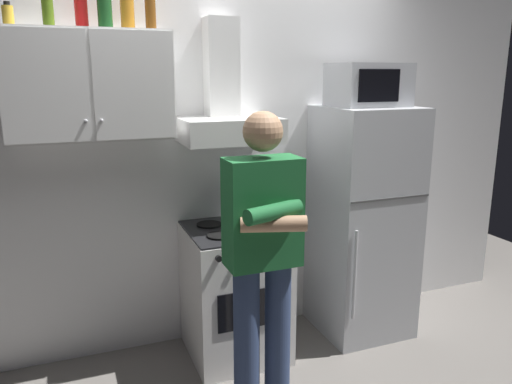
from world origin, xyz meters
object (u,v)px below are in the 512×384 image
cooking_pot (260,222)px  bottle_spice_jar (8,15)px  range_hood (227,109)px  bottle_beer_brown (150,9)px  bottle_wine_green (104,0)px  stove_oven (235,291)px  person_standing (263,256)px  microwave (368,85)px  bottle_olive_oil (47,5)px  refrigerator (363,222)px  bottle_soda_red (81,3)px  upper_cabinet (89,85)px  bottle_liquor_amber (127,2)px

cooking_pot → bottle_spice_jar: bottle_spice_jar is taller
range_hood → bottle_beer_brown: bottle_beer_brown is taller
cooking_pot → bottle_wine_green: 1.54m
bottle_wine_green → bottle_spice_jar: bearing=175.4°
stove_oven → person_standing: (-0.05, -0.61, 0.47)m
microwave → range_hood: bearing=173.5°
person_standing → bottle_olive_oil: size_ratio=6.95×
refrigerator → bottle_soda_red: bottle_soda_red is taller
microwave → bottle_soda_red: (-1.76, 0.13, 0.45)m
bottle_wine_green → stove_oven: bearing=-7.9°
upper_cabinet → person_standing: bearing=-44.3°
person_standing → bottle_soda_red: bottle_soda_red is taller
bottle_wine_green → bottle_beer_brown: size_ratio=1.28×
upper_cabinet → refrigerator: upper_cabinet is taller
microwave → bottle_olive_oil: size_ratio=2.04×
bottle_liquor_amber → bottle_olive_oil: 0.42m
person_standing → bottle_spice_jar: size_ratio=13.32×
upper_cabinet → bottle_olive_oil: bottle_olive_oil is taller
bottle_spice_jar → bottle_olive_oil: (0.19, -0.03, 0.06)m
cooking_pot → bottle_wine_green: (-0.82, 0.21, 1.28)m
bottle_olive_oil → cooking_pot: bearing=-11.4°
range_hood → cooking_pot: 0.73m
stove_oven → bottle_liquor_amber: 1.86m
upper_cabinet → bottle_olive_oil: 0.45m
bottle_olive_oil → stove_oven: bearing=-6.0°
stove_oven → range_hood: bearing=90.0°
refrigerator → bottle_soda_red: size_ratio=5.61×
bottle_spice_jar → bottle_soda_red: 0.37m
range_hood → bottle_liquor_amber: size_ratio=2.37×
bottle_wine_green → person_standing: bearing=-47.5°
range_hood → bottle_wine_green: bottle_wine_green is taller
upper_cabinet → bottle_wine_green: bearing=-15.4°
stove_oven → range_hood: 1.17m
bottle_wine_green → bottle_soda_red: bottle_wine_green is taller
stove_oven → bottle_olive_oil: bottle_olive_oil is taller
refrigerator → microwave: size_ratio=3.33×
refrigerator → bottle_liquor_amber: bottle_liquor_amber is taller
person_standing → bottle_olive_oil: (-0.93, 0.71, 1.26)m
upper_cabinet → bottle_wine_green: 0.46m
refrigerator → bottle_olive_oil: 2.36m
bottle_spice_jar → bottle_olive_oil: size_ratio=0.52×
range_hood → bottle_soda_red: size_ratio=2.63×
person_standing → bottle_beer_brown: (-0.39, 0.75, 1.27)m
stove_oven → person_standing: size_ratio=0.53×
bottle_wine_green → microwave: bearing=-2.7°
stove_oven → bottle_spice_jar: bearing=173.4°
range_hood → bottle_spice_jar: bottle_spice_jar is taller
stove_oven → cooking_pot: bearing=-42.5°
range_hood → bottle_beer_brown: 0.72m
upper_cabinet → stove_oven: size_ratio=1.03×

